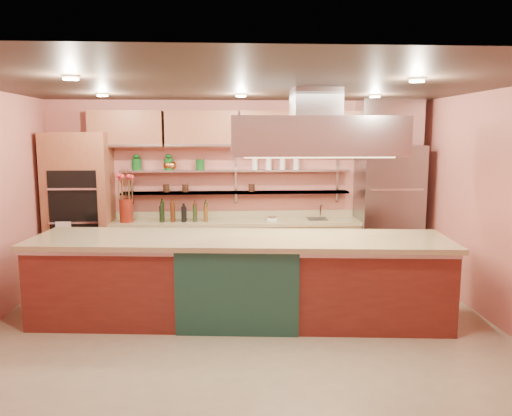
{
  "coord_description": "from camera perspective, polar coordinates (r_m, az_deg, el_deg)",
  "views": [
    {
      "loc": [
        -0.2,
        -5.52,
        2.28
      ],
      "look_at": [
        0.19,
        1.0,
        1.3
      ],
      "focal_mm": 35.0,
      "sensor_mm": 36.0,
      "label": 1
    }
  ],
  "objects": [
    {
      "name": "floor",
      "position": [
        5.98,
        -1.25,
        -14.0
      ],
      "size": [
        6.0,
        5.0,
        0.02
      ],
      "primitive_type": "cube",
      "color": "#9D9277",
      "rests_on": "ground"
    },
    {
      "name": "ceiling",
      "position": [
        5.55,
        -1.35,
        13.89
      ],
      "size": [
        6.0,
        5.0,
        0.02
      ],
      "primitive_type": "cube",
      "color": "black",
      "rests_on": "wall_back"
    },
    {
      "name": "wall_back",
      "position": [
        8.07,
        -1.97,
        2.24
      ],
      "size": [
        6.0,
        0.04,
        2.8
      ],
      "primitive_type": "cube",
      "color": "#C1685B",
      "rests_on": "floor"
    },
    {
      "name": "wall_front",
      "position": [
        3.15,
        0.42,
        -7.65
      ],
      "size": [
        6.0,
        0.04,
        2.8
      ],
      "primitive_type": "cube",
      "color": "#C1685B",
      "rests_on": "floor"
    },
    {
      "name": "wall_right",
      "position": [
        6.44,
        26.42,
        -0.23
      ],
      "size": [
        0.04,
        5.0,
        2.8
      ],
      "primitive_type": "cube",
      "color": "#C1685B",
      "rests_on": "floor"
    },
    {
      "name": "oven_stack",
      "position": [
        8.1,
        -19.49,
        -0.0
      ],
      "size": [
        0.95,
        0.64,
        2.3
      ],
      "primitive_type": "cube",
      "color": "brown",
      "rests_on": "floor"
    },
    {
      "name": "refrigerator",
      "position": [
        8.17,
        14.83,
        -0.44
      ],
      "size": [
        0.95,
        0.72,
        2.1
      ],
      "primitive_type": "cube",
      "color": "slate",
      "rests_on": "floor"
    },
    {
      "name": "back_counter",
      "position": [
        7.93,
        -2.24,
        -4.72
      ],
      "size": [
        3.84,
        0.64,
        0.93
      ],
      "primitive_type": "cube",
      "color": "tan",
      "rests_on": "floor"
    },
    {
      "name": "wall_shelf_lower",
      "position": [
        7.95,
        -2.3,
        1.78
      ],
      "size": [
        3.6,
        0.26,
        0.03
      ],
      "primitive_type": "cube",
      "color": "#B3B6BB",
      "rests_on": "wall_back"
    },
    {
      "name": "wall_shelf_upper",
      "position": [
        7.91,
        -2.32,
        4.3
      ],
      "size": [
        3.6,
        0.26,
        0.03
      ],
      "primitive_type": "cube",
      "color": "#B3B6BB",
      "rests_on": "wall_back"
    },
    {
      "name": "upper_cabinets",
      "position": [
        7.85,
        -1.97,
        9.01
      ],
      "size": [
        4.6,
        0.36,
        0.55
      ],
      "primitive_type": "cube",
      "color": "brown",
      "rests_on": "wall_back"
    },
    {
      "name": "range_hood",
      "position": [
        6.03,
        6.75,
        8.17
      ],
      "size": [
        2.0,
        1.0,
        0.45
      ],
      "primitive_type": "cube",
      "color": "#B3B6BB",
      "rests_on": "ceiling"
    },
    {
      "name": "ceiling_downlights",
      "position": [
        5.75,
        -1.42,
        13.41
      ],
      "size": [
        4.0,
        2.8,
        0.02
      ],
      "primitive_type": "cube",
      "color": "#FFE5A5",
      "rests_on": "ceiling"
    },
    {
      "name": "island",
      "position": [
        6.19,
        -1.85,
        -8.04
      ],
      "size": [
        5.03,
        1.54,
        1.03
      ],
      "primitive_type": "cube",
      "rotation": [
        0.0,
        0.0,
        -0.1
      ],
      "color": "maroon",
      "rests_on": "floor"
    },
    {
      "name": "flower_vase",
      "position": [
        7.91,
        -14.61,
        -0.29
      ],
      "size": [
        0.27,
        0.27,
        0.36
      ],
      "primitive_type": "cylinder",
      "rotation": [
        0.0,
        0.0,
        -0.43
      ],
      "color": "maroon",
      "rests_on": "back_counter"
    },
    {
      "name": "oil_bottle_cluster",
      "position": [
        7.8,
        -8.24,
        -0.6
      ],
      "size": [
        0.83,
        0.43,
        0.26
      ],
      "primitive_type": "cube",
      "rotation": [
        0.0,
        0.0,
        -0.27
      ],
      "color": "black",
      "rests_on": "back_counter"
    },
    {
      "name": "kitchen_scale",
      "position": [
        7.81,
        1.85,
        -1.13
      ],
      "size": [
        0.17,
        0.14,
        0.08
      ],
      "primitive_type": "cube",
      "rotation": [
        0.0,
        0.0,
        0.18
      ],
      "color": "silver",
      "rests_on": "back_counter"
    },
    {
      "name": "bar_faucet",
      "position": [
        8.01,
        7.37,
        -0.42
      ],
      "size": [
        0.04,
        0.04,
        0.23
      ],
      "primitive_type": "cylinder",
      "rotation": [
        0.0,
        0.0,
        -0.12
      ],
      "color": "white",
      "rests_on": "back_counter"
    },
    {
      "name": "copper_kettle",
      "position": [
        7.95,
        -9.72,
        4.83
      ],
      "size": [
        0.24,
        0.24,
        0.14
      ],
      "primitive_type": "ellipsoid",
      "rotation": [
        0.0,
        0.0,
        0.42
      ],
      "color": "#C06E2C",
      "rests_on": "wall_shelf_upper"
    },
    {
      "name": "green_canister",
      "position": [
        7.92,
        -6.4,
        4.95
      ],
      "size": [
        0.15,
        0.15,
        0.16
      ],
      "primitive_type": "cylinder",
      "rotation": [
        0.0,
        0.0,
        -0.15
      ],
      "color": "#0E4515",
      "rests_on": "wall_shelf_upper"
    }
  ]
}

